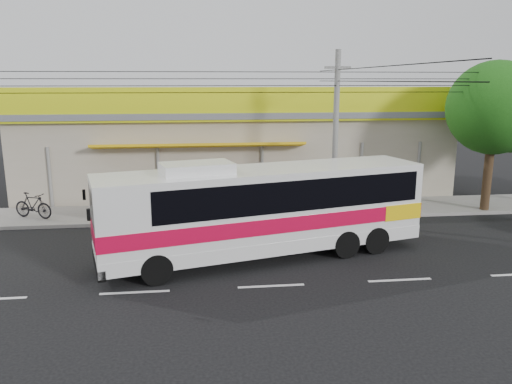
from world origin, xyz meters
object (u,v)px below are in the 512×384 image
at_px(utility_pole, 337,81).
at_px(motorbike_dark, 33,205).
at_px(coach_bus, 269,205).
at_px(tree_near, 498,111).

bearing_deg(utility_pole, motorbike_dark, 173.67).
xyz_separation_m(coach_bus, tree_near, (10.91, 4.66, 2.82)).
bearing_deg(motorbike_dark, coach_bus, -96.31).
xyz_separation_m(motorbike_dark, utility_pole, (12.94, -1.44, 5.26)).
relative_size(coach_bus, tree_near, 1.66).
bearing_deg(coach_bus, tree_near, 8.56).
relative_size(utility_pole, tree_near, 4.93).
xyz_separation_m(coach_bus, motorbike_dark, (-9.55, 5.57, -1.14)).
bearing_deg(tree_near, motorbike_dark, 177.48).
bearing_deg(utility_pole, tree_near, 4.06).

